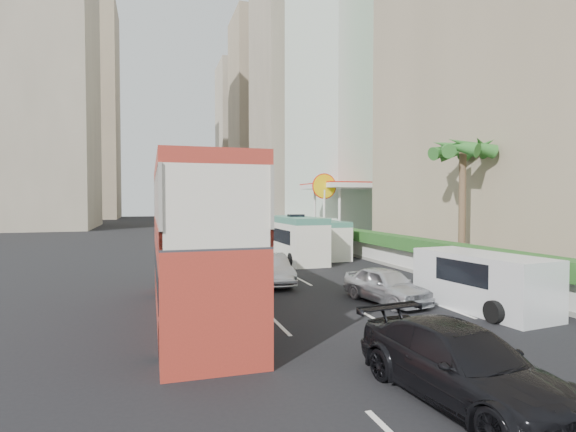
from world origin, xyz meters
name	(u,v)px	position (x,y,z in m)	size (l,w,h in m)	color
ground_plane	(357,304)	(0.00, 0.00, 0.00)	(200.00, 200.00, 0.00)	black
double_decker_bus	(195,241)	(-6.00, 0.00, 2.53)	(2.50, 11.00, 5.06)	#AF3225
car_silver_lane_a	(271,284)	(-2.08, 4.86, 0.00)	(1.46, 4.18, 1.38)	silver
car_silver_lane_b	(386,303)	(1.16, -0.11, 0.00)	(1.58, 3.92, 1.34)	silver
car_black	(461,401)	(-1.66, -8.02, 0.00)	(2.01, 4.95, 1.44)	black
van_asset	(274,252)	(1.47, 17.30, 0.00)	(2.41, 5.22, 1.45)	silver
minibus_near	(296,239)	(1.47, 11.96, 1.43)	(2.15, 6.44, 2.86)	silver
minibus_far	(323,239)	(3.93, 13.51, 1.25)	(1.89, 5.66, 2.51)	silver
panel_van_near	(482,282)	(3.88, -2.08, 1.00)	(2.01, 5.02, 2.01)	silver
panel_van_far	(295,237)	(4.00, 20.04, 0.89)	(1.77, 4.43, 1.77)	silver
sidewalk	(328,240)	(9.00, 25.00, 0.09)	(6.00, 120.00, 0.18)	#99968C
kerb_wall	(350,245)	(6.20, 14.00, 0.68)	(0.30, 44.00, 1.00)	silver
hedge	(350,234)	(6.20, 14.00, 1.53)	(1.10, 44.00, 0.70)	#2D6626
palm_tree	(462,211)	(7.80, 4.00, 3.38)	(0.36, 0.36, 6.40)	brown
shell_station	(346,213)	(10.00, 23.00, 2.75)	(6.50, 8.00, 5.50)	silver
tower_mid	(304,77)	(18.00, 58.00, 25.00)	(16.00, 16.00, 50.00)	tan
tower_far_a	(265,119)	(17.00, 82.00, 22.00)	(14.00, 14.00, 44.00)	tan
tower_far_b	(245,140)	(17.00, 104.00, 20.00)	(14.00, 14.00, 40.00)	tan
tower_left_a	(22,39)	(-24.00, 55.00, 26.00)	(18.00, 18.00, 52.00)	tan
tower_left_b	(78,111)	(-22.00, 90.00, 23.00)	(16.00, 16.00, 46.00)	tan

